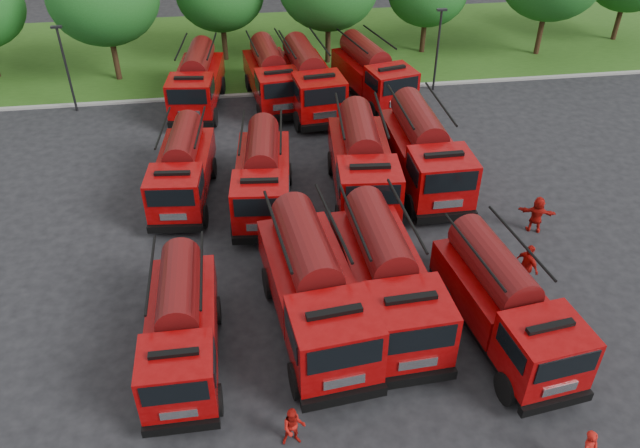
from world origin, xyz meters
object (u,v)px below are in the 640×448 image
Objects in this scene: fire_truck_4 at (183,169)px; fire_truck_7 at (424,151)px; fire_truck_5 at (263,175)px; fire_truck_6 at (362,162)px; fire_truck_10 at (309,80)px; fire_truck_9 at (272,76)px; firefighter_1 at (294,442)px; fire_truck_8 at (197,81)px; fire_truck_2 at (386,277)px; firefighter_4 at (323,289)px; firefighter_5 at (533,230)px; firefighter_2 at (522,284)px; firefighter_3 at (459,301)px; fire_truck_1 at (314,288)px; fire_truck_11 at (372,73)px; fire_truck_0 at (181,326)px; fire_truck_3 at (505,303)px.

fire_truck_4 is 11.39m from fire_truck_7.
fire_truck_6 is (4.65, 0.27, 0.15)m from fire_truck_5.
fire_truck_9 is at bearing 142.46° from fire_truck_10.
fire_truck_8 is at bearing 98.37° from firefighter_1.
fire_truck_2 is 4.53× the size of firefighter_4.
firefighter_5 is (6.99, -3.97, -1.77)m from fire_truck_6.
fire_truck_5 is 12.15m from firefighter_2.
fire_truck_6 is 8.46m from firefighter_3.
fire_truck_1 is 19.75m from fire_truck_8.
fire_truck_8 is 10.50m from fire_truck_11.
firefighter_2 reaches higher than firefighter_4.
fire_truck_6 is 1.01× the size of fire_truck_7.
fire_truck_4 is 0.88× the size of fire_truck_6.
fire_truck_5 is at bearing -12.59° from fire_truck_4.
firefighter_3 is (3.59, -17.69, -1.77)m from fire_truck_10.
fire_truck_2 is 11.77m from fire_truck_4.
fire_truck_5 is 4.66m from fire_truck_6.
fire_truck_8 reaches higher than firefighter_2.
firefighter_4 and firefighter_5 have the same top height.
fire_truck_6 is at bearing -53.64° from firefighter_4.
fire_truck_1 is 8.24m from fire_truck_5.
fire_truck_0 is 4.69m from fire_truck_1.
fire_truck_1 reaches higher than fire_truck_10.
fire_truck_2 is 4.53× the size of firefighter_5.
fire_truck_9 is 0.93× the size of fire_truck_10.
fire_truck_7 is at bearing 61.50° from firefighter_1.
fire_truck_4 is at bearing 4.70° from firefighter_5.
fire_truck_8 is 4.21× the size of firefighter_3.
fire_truck_10 reaches higher than fire_truck_11.
firefighter_4 is (-2.78, -6.53, -1.77)m from fire_truck_6.
fire_truck_11 is at bearing 61.62° from fire_truck_0.
fire_truck_5 is at bearing 4.83° from firefighter_5.
fire_truck_7 is 4.46× the size of firefighter_3.
fire_truck_11 is (10.50, -0.32, 0.03)m from fire_truck_8.
fire_truck_4 is at bearing 128.54° from fire_truck_3.
firefighter_2 is at bearing 32.02° from firefighter_1.
fire_truck_8 is at bearing 16.65° from firefighter_2.
firefighter_4 is at bearing 37.13° from firefighter_5.
fire_truck_4 is 4.06× the size of firefighter_4.
fire_truck_4 is 0.91× the size of fire_truck_11.
fire_truck_6 is (-3.05, 9.89, 0.14)m from fire_truck_3.
firefighter_2 is at bearing 4.44° from fire_truck_2.
firefighter_5 is at bearing -24.93° from fire_truck_6.
fire_truck_9 is at bearing 83.68° from fire_truck_1.
fire_truck_6 reaches higher than fire_truck_2.
fire_truck_10 reaches higher than fire_truck_8.
fire_truck_5 is (-1.27, 8.14, -0.20)m from fire_truck_1.
fire_truck_6 is (8.27, -0.92, 0.21)m from fire_truck_4.
fire_truck_10 is 18.14m from firefighter_3.
fire_truck_10 is (3.37, 10.02, 0.16)m from fire_truck_5.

